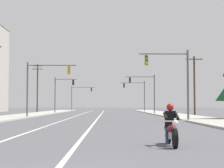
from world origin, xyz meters
TOP-DOWN VIEW (x-y plane):
  - lane_stripe_center at (-0.10, 45.00)m, footprint 0.16×100.00m
  - lane_stripe_left at (-3.11, 45.00)m, footprint 0.16×100.00m
  - sidewalk_kerb_right at (9.74, 40.00)m, footprint 4.40×110.00m
  - sidewalk_kerb_left at (-9.74, 40.00)m, footprint 4.40×110.00m
  - motorcycle_with_rider at (3.19, 6.87)m, footprint 0.70×2.19m
  - traffic_signal_near_right at (6.71, 26.82)m, footprint 4.32×0.37m
  - traffic_signal_near_left at (-6.43, 36.62)m, footprint 5.56×0.37m
  - traffic_signal_mid_right at (6.96, 54.19)m, footprint 4.63×0.37m
  - traffic_signal_mid_left at (-7.18, 60.32)m, footprint 3.80×0.43m
  - traffic_signal_far_right at (6.82, 70.46)m, footprint 4.88×0.37m
  - traffic_signal_far_left at (-6.49, 90.53)m, footprint 5.89×0.37m
  - utility_pole_right_far at (12.95, 46.85)m, footprint 2.34×0.26m
  - utility_pole_left_far at (-13.03, 69.89)m, footprint 2.05×0.26m

SIDE VIEW (x-z plane):
  - lane_stripe_center at x=-0.10m, z-range 0.00..0.01m
  - lane_stripe_left at x=-3.11m, z-range 0.00..0.01m
  - sidewalk_kerb_right at x=9.74m, z-range 0.00..0.14m
  - sidewalk_kerb_left at x=-9.74m, z-range 0.00..0.14m
  - motorcycle_with_rider at x=3.19m, z-range -0.14..1.32m
  - traffic_signal_mid_left at x=-7.18m, z-range 0.93..7.13m
  - traffic_signal_near_right at x=6.71m, z-range 0.96..7.16m
  - traffic_signal_mid_right at x=6.96m, z-range 0.98..7.18m
  - traffic_signal_far_right at x=6.82m, z-range 1.00..7.20m
  - traffic_signal_near_left at x=-6.43m, z-range 1.04..7.24m
  - traffic_signal_far_left at x=-6.49m, z-range 1.06..7.26m
  - utility_pole_right_far at x=12.95m, z-range 0.22..8.40m
  - utility_pole_left_far at x=-13.03m, z-range 0.34..9.90m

